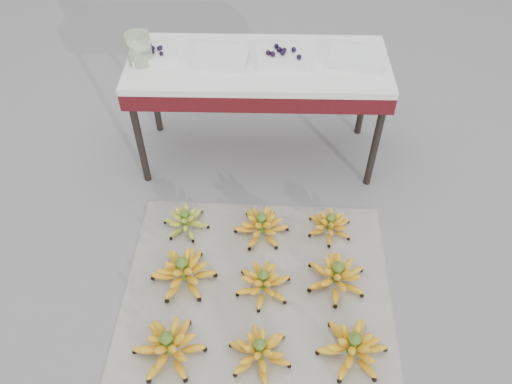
{
  "coord_description": "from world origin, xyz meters",
  "views": [
    {
      "loc": [
        0.13,
        -1.21,
        2.04
      ],
      "look_at": [
        0.09,
        0.41,
        0.32
      ],
      "focal_mm": 35.0,
      "sensor_mm": 36.0,
      "label": 1
    }
  ],
  "objects_px": {
    "bunch_front_center": "(260,352)",
    "tray_far_right": "(357,58)",
    "vendor_table": "(258,73)",
    "bunch_mid_center": "(263,283)",
    "tray_right": "(283,57)",
    "newspaper_mat": "(258,288)",
    "tray_left": "(221,58)",
    "bunch_front_left": "(169,346)",
    "bunch_back_center": "(261,226)",
    "tray_far_left": "(154,54)",
    "bunch_back_right": "(330,225)",
    "bunch_back_left": "(186,221)",
    "bunch_front_right": "(353,347)",
    "glass_jar": "(139,49)",
    "bunch_mid_right": "(336,275)",
    "bunch_mid_left": "(183,272)"
  },
  "relations": [
    {
      "from": "tray_far_left",
      "to": "bunch_front_right",
      "type": "bearing_deg",
      "value": -53.24
    },
    {
      "from": "vendor_table",
      "to": "tray_right",
      "type": "distance_m",
      "value": 0.16
    },
    {
      "from": "bunch_mid_left",
      "to": "tray_far_left",
      "type": "height_order",
      "value": "tray_far_left"
    },
    {
      "from": "bunch_front_right",
      "to": "bunch_mid_center",
      "type": "distance_m",
      "value": 0.49
    },
    {
      "from": "bunch_front_center",
      "to": "tray_right",
      "type": "distance_m",
      "value": 1.43
    },
    {
      "from": "bunch_back_left",
      "to": "bunch_front_left",
      "type": "bearing_deg",
      "value": -113.09
    },
    {
      "from": "bunch_front_center",
      "to": "vendor_table",
      "type": "distance_m",
      "value": 1.39
    },
    {
      "from": "bunch_mid_center",
      "to": "tray_left",
      "type": "xyz_separation_m",
      "value": [
        -0.23,
        0.94,
        0.61
      ]
    },
    {
      "from": "bunch_back_center",
      "to": "glass_jar",
      "type": "xyz_separation_m",
      "value": [
        -0.62,
        0.58,
        0.66
      ]
    },
    {
      "from": "bunch_front_center",
      "to": "bunch_mid_left",
      "type": "distance_m",
      "value": 0.53
    },
    {
      "from": "bunch_back_right",
      "to": "vendor_table",
      "type": "height_order",
      "value": "vendor_table"
    },
    {
      "from": "newspaper_mat",
      "to": "bunch_front_left",
      "type": "xyz_separation_m",
      "value": [
        -0.37,
        -0.34,
        0.07
      ]
    },
    {
      "from": "bunch_back_left",
      "to": "bunch_back_center",
      "type": "height_order",
      "value": "bunch_back_center"
    },
    {
      "from": "bunch_back_left",
      "to": "glass_jar",
      "type": "distance_m",
      "value": 0.9
    },
    {
      "from": "bunch_front_center",
      "to": "vendor_table",
      "type": "height_order",
      "value": "vendor_table"
    },
    {
      "from": "bunch_mid_right",
      "to": "tray_left",
      "type": "bearing_deg",
      "value": 105.96
    },
    {
      "from": "bunch_front_left",
      "to": "vendor_table",
      "type": "height_order",
      "value": "vendor_table"
    },
    {
      "from": "tray_left",
      "to": "bunch_mid_center",
      "type": "bearing_deg",
      "value": -76.1
    },
    {
      "from": "bunch_back_center",
      "to": "glass_jar",
      "type": "distance_m",
      "value": 1.08
    },
    {
      "from": "bunch_mid_left",
      "to": "vendor_table",
      "type": "height_order",
      "value": "vendor_table"
    },
    {
      "from": "bunch_front_center",
      "to": "bunch_mid_center",
      "type": "relative_size",
      "value": 1.19
    },
    {
      "from": "bunch_back_left",
      "to": "glass_jar",
      "type": "bearing_deg",
      "value": 88.61
    },
    {
      "from": "bunch_front_right",
      "to": "tray_far_left",
      "type": "relative_size",
      "value": 1.17
    },
    {
      "from": "tray_far_left",
      "to": "glass_jar",
      "type": "distance_m",
      "value": 0.1
    },
    {
      "from": "bunch_mid_right",
      "to": "bunch_mid_left",
      "type": "bearing_deg",
      "value": 163.04
    },
    {
      "from": "bunch_front_left",
      "to": "tray_far_left",
      "type": "bearing_deg",
      "value": 110.32
    },
    {
      "from": "bunch_mid_center",
      "to": "glass_jar",
      "type": "height_order",
      "value": "glass_jar"
    },
    {
      "from": "bunch_front_left",
      "to": "bunch_back_center",
      "type": "xyz_separation_m",
      "value": [
        0.38,
        0.67,
        -0.01
      ]
    },
    {
      "from": "bunch_mid_center",
      "to": "tray_right",
      "type": "relative_size",
      "value": 1.03
    },
    {
      "from": "bunch_front_center",
      "to": "tray_far_right",
      "type": "height_order",
      "value": "tray_far_right"
    },
    {
      "from": "bunch_back_center",
      "to": "tray_far_left",
      "type": "height_order",
      "value": "tray_far_left"
    },
    {
      "from": "bunch_back_right",
      "to": "tray_right",
      "type": "height_order",
      "value": "tray_right"
    },
    {
      "from": "newspaper_mat",
      "to": "bunch_back_left",
      "type": "xyz_separation_m",
      "value": [
        -0.38,
        0.36,
        0.05
      ]
    },
    {
      "from": "bunch_mid_left",
      "to": "bunch_back_right",
      "type": "height_order",
      "value": "bunch_mid_left"
    },
    {
      "from": "bunch_back_center",
      "to": "bunch_back_right",
      "type": "height_order",
      "value": "bunch_back_center"
    },
    {
      "from": "bunch_front_left",
      "to": "tray_right",
      "type": "height_order",
      "value": "tray_right"
    },
    {
      "from": "newspaper_mat",
      "to": "bunch_back_right",
      "type": "relative_size",
      "value": 4.23
    },
    {
      "from": "bunch_front_right",
      "to": "glass_jar",
      "type": "bearing_deg",
      "value": 132.97
    },
    {
      "from": "bunch_back_right",
      "to": "bunch_front_center",
      "type": "bearing_deg",
      "value": -135.48
    },
    {
      "from": "bunch_mid_center",
      "to": "bunch_back_center",
      "type": "xyz_separation_m",
      "value": [
        -0.01,
        0.34,
        0.0
      ]
    },
    {
      "from": "bunch_mid_center",
      "to": "bunch_back_right",
      "type": "height_order",
      "value": "bunch_mid_center"
    },
    {
      "from": "tray_right",
      "to": "tray_far_left",
      "type": "bearing_deg",
      "value": 178.2
    },
    {
      "from": "bunch_front_center",
      "to": "bunch_back_center",
      "type": "distance_m",
      "value": 0.68
    },
    {
      "from": "newspaper_mat",
      "to": "tray_left",
      "type": "bearing_deg",
      "value": 102.43
    },
    {
      "from": "bunch_front_center",
      "to": "tray_left",
      "type": "height_order",
      "value": "tray_left"
    },
    {
      "from": "bunch_mid_left",
      "to": "bunch_mid_right",
      "type": "distance_m",
      "value": 0.72
    },
    {
      "from": "bunch_front_left",
      "to": "bunch_front_center",
      "type": "bearing_deg",
      "value": 10.5
    },
    {
      "from": "bunch_mid_left",
      "to": "glass_jar",
      "type": "distance_m",
      "value": 1.12
    },
    {
      "from": "bunch_front_center",
      "to": "bunch_back_left",
      "type": "distance_m",
      "value": 0.81
    },
    {
      "from": "bunch_back_left",
      "to": "vendor_table",
      "type": "relative_size",
      "value": 0.23
    }
  ]
}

